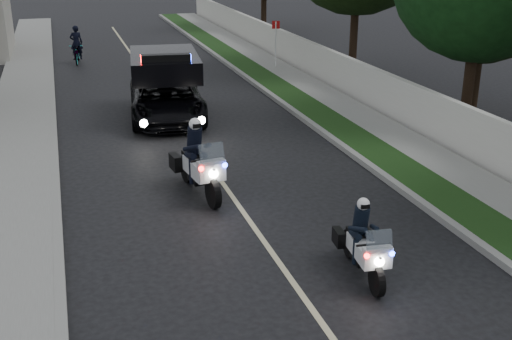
{
  "coord_description": "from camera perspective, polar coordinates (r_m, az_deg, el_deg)",
  "views": [
    {
      "loc": [
        -3.68,
        -10.08,
        6.03
      ],
      "look_at": [
        0.31,
        2.77,
        1.0
      ],
      "focal_mm": 44.54,
      "sensor_mm": 36.0,
      "label": 1
    }
  ],
  "objects": [
    {
      "name": "grass_verge",
      "position": [
        22.59,
        5.46,
        5.13
      ],
      "size": [
        1.2,
        60.0,
        0.16
      ],
      "primitive_type": "cube",
      "color": "#193814",
      "rests_on": "ground"
    },
    {
      "name": "tree_right_c",
      "position": [
        24.12,
        18.73,
        4.92
      ],
      "size": [
        5.44,
        5.44,
        8.34
      ],
      "primitive_type": null,
      "rotation": [
        0.0,
        0.0,
        0.09
      ],
      "color": "#1C3410",
      "rests_on": "ground"
    },
    {
      "name": "curb_right",
      "position": [
        22.34,
        3.8,
        4.99
      ],
      "size": [
        0.2,
        60.0,
        0.15
      ],
      "primitive_type": "cube",
      "color": "gray",
      "rests_on": "ground"
    },
    {
      "name": "lane_marking",
      "position": [
        21.28,
        -6.6,
        3.91
      ],
      "size": [
        0.12,
        50.0,
        0.01
      ],
      "primitive_type": "cube",
      "color": "#BFB78C",
      "rests_on": "ground"
    },
    {
      "name": "police_moto_right",
      "position": [
        12.29,
        9.44,
        -9.19
      ],
      "size": [
        0.81,
        1.83,
        1.51
      ],
      "primitive_type": null,
      "rotation": [
        0.0,
        0.0,
        -0.11
      ],
      "color": "silver",
      "rests_on": "ground"
    },
    {
      "name": "sign_post",
      "position": [
        30.3,
        1.75,
        9.01
      ],
      "size": [
        0.45,
        0.45,
        2.33
      ],
      "primitive_type": null,
      "rotation": [
        0.0,
        0.0,
        -0.29
      ],
      "color": "#B70D18",
      "rests_on": "ground"
    },
    {
      "name": "cyclist",
      "position": [
        32.98,
        -15.66,
        9.21
      ],
      "size": [
        0.59,
        0.4,
        1.64
      ],
      "primitive_type": "imported",
      "rotation": [
        0.0,
        0.0,
        3.15
      ],
      "color": "black",
      "rests_on": "ground"
    },
    {
      "name": "tree_right_d",
      "position": [
        30.31,
        8.6,
        8.79
      ],
      "size": [
        7.61,
        7.61,
        11.78
      ],
      "primitive_type": null,
      "rotation": [
        0.0,
        0.0,
        0.08
      ],
      "color": "#1E3812",
      "rests_on": "ground"
    },
    {
      "name": "police_moto_left",
      "position": [
        15.74,
        -5.09,
        -2.11
      ],
      "size": [
        1.07,
        2.32,
        1.9
      ],
      "primitive_type": null,
      "rotation": [
        0.0,
        0.0,
        0.13
      ],
      "color": "silver",
      "rests_on": "ground"
    },
    {
      "name": "bicycle",
      "position": [
        32.98,
        -15.66,
        9.21
      ],
      "size": [
        0.84,
        1.89,
        0.96
      ],
      "primitive_type": "imported",
      "rotation": [
        0.0,
        0.0,
        -0.11
      ],
      "color": "black",
      "rests_on": "ground"
    },
    {
      "name": "property_wall",
      "position": [
        23.39,
        10.77,
        7.09
      ],
      "size": [
        0.22,
        60.0,
        1.5
      ],
      "primitive_type": "cube",
      "color": "beige",
      "rests_on": "ground"
    },
    {
      "name": "curb_left",
      "position": [
        20.95,
        -17.69,
        2.99
      ],
      "size": [
        0.2,
        60.0,
        0.15
      ],
      "primitive_type": "cube",
      "color": "gray",
      "rests_on": "ground"
    },
    {
      "name": "police_suv",
      "position": [
        22.37,
        -7.95,
        4.66
      ],
      "size": [
        3.01,
        5.5,
        2.56
      ],
      "primitive_type": "imported",
      "rotation": [
        0.0,
        0.0,
        -0.11
      ],
      "color": "black",
      "rests_on": "ground"
    },
    {
      "name": "ground",
      "position": [
        12.31,
        2.48,
        -8.86
      ],
      "size": [
        120.0,
        120.0,
        0.0
      ],
      "primitive_type": "plane",
      "color": "black",
      "rests_on": "ground"
    },
    {
      "name": "sidewalk_left",
      "position": [
        21.0,
        -20.68,
        2.68
      ],
      "size": [
        2.0,
        60.0,
        0.16
      ],
      "primitive_type": "cube",
      "color": "gray",
      "rests_on": "ground"
    },
    {
      "name": "tree_right_e",
      "position": [
        43.45,
        0.7,
        12.52
      ],
      "size": [
        6.31,
        6.31,
        9.34
      ],
      "primitive_type": null,
      "rotation": [
        0.0,
        0.0,
        -0.14
      ],
      "color": "black",
      "rests_on": "ground"
    },
    {
      "name": "sidewalk_right",
      "position": [
        23.11,
        8.46,
        5.35
      ],
      "size": [
        1.4,
        60.0,
        0.16
      ],
      "primitive_type": "cube",
      "color": "gray",
      "rests_on": "ground"
    },
    {
      "name": "tree_right_b",
      "position": [
        22.85,
        18.18,
        4.16
      ],
      "size": [
        6.69,
        6.69,
        9.59
      ],
      "primitive_type": null,
      "rotation": [
        0.0,
        0.0,
        -0.18
      ],
      "color": "#154016",
      "rests_on": "ground"
    }
  ]
}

